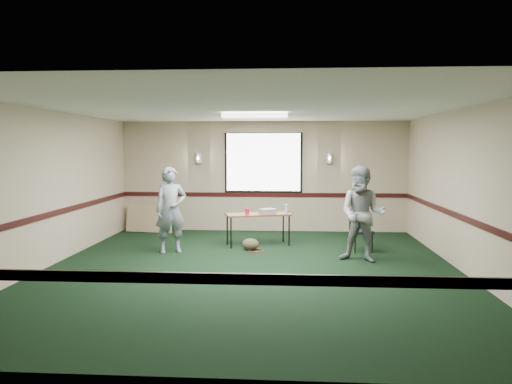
# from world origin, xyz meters

# --- Properties ---
(ground) EXTENTS (8.00, 8.00, 0.00)m
(ground) POSITION_xyz_m (0.00, 0.00, 0.00)
(ground) COLOR black
(ground) RESTS_ON ground
(room_shell) EXTENTS (8.00, 8.02, 8.00)m
(room_shell) POSITION_xyz_m (0.00, 2.12, 1.58)
(room_shell) COLOR tan
(room_shell) RESTS_ON ground
(folding_table) EXTENTS (1.44, 0.92, 0.67)m
(folding_table) POSITION_xyz_m (-0.01, 2.14, 0.62)
(folding_table) COLOR #532A17
(folding_table) RESTS_ON ground
(projector) EXTENTS (0.39, 0.38, 0.10)m
(projector) POSITION_xyz_m (0.19, 2.16, 0.72)
(projector) COLOR #9C9BA3
(projector) RESTS_ON folding_table
(game_console) EXTENTS (0.21, 0.19, 0.05)m
(game_console) POSITION_xyz_m (0.25, 2.40, 0.70)
(game_console) COLOR silver
(game_console) RESTS_ON folding_table
(red_cup) EXTENTS (0.08, 0.08, 0.12)m
(red_cup) POSITION_xyz_m (-0.23, 2.00, 0.73)
(red_cup) COLOR #B70C29
(red_cup) RESTS_ON folding_table
(water_bottle) EXTENTS (0.06, 0.06, 0.19)m
(water_bottle) POSITION_xyz_m (0.58, 2.21, 0.77)
(water_bottle) COLOR #84B6D9
(water_bottle) RESTS_ON folding_table
(duffel_bag) EXTENTS (0.37, 0.31, 0.24)m
(duffel_bag) POSITION_xyz_m (-0.14, 1.61, 0.12)
(duffel_bag) COLOR #3F3F24
(duffel_bag) RESTS_ON ground
(cable_coil) EXTENTS (0.38, 0.38, 0.02)m
(cable_coil) POSITION_xyz_m (-0.01, 1.55, 0.01)
(cable_coil) COLOR red
(cable_coil) RESTS_ON ground
(folded_table) EXTENTS (1.35, 0.41, 0.68)m
(folded_table) POSITION_xyz_m (-2.69, 3.60, 0.34)
(folded_table) COLOR tan
(folded_table) RESTS_ON ground
(conference_chair) EXTENTS (0.45, 0.47, 0.82)m
(conference_chair) POSITION_xyz_m (2.06, 1.71, 0.48)
(conference_chair) COLOR black
(conference_chair) RESTS_ON ground
(person_left) EXTENTS (0.72, 0.61, 1.68)m
(person_left) POSITION_xyz_m (-1.67, 1.31, 0.84)
(person_left) COLOR #3A527F
(person_left) RESTS_ON ground
(person_right) EXTENTS (1.01, 0.90, 1.72)m
(person_right) POSITION_xyz_m (1.95, 0.75, 0.86)
(person_right) COLOR #7C9FC1
(person_right) RESTS_ON ground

